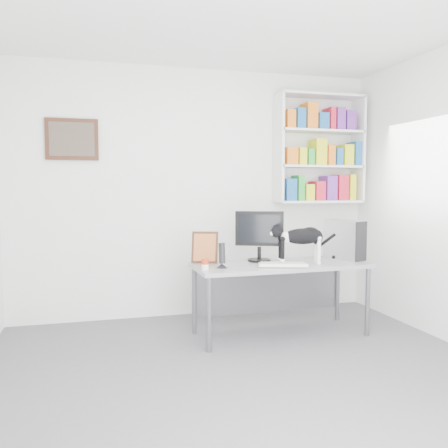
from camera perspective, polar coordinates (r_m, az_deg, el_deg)
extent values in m
cube|color=#57575C|center=(3.60, 3.92, -18.65)|extent=(4.00, 4.00, 0.01)
cube|color=white|center=(5.24, -3.27, 3.74)|extent=(4.00, 0.01, 2.70)
cube|color=silver|center=(5.58, 11.41, 8.84)|extent=(1.03, 0.28, 1.24)
cube|color=#452316|center=(5.12, -17.82, 9.68)|extent=(0.52, 0.04, 0.42)
cube|color=gray|center=(4.63, 6.78, -8.96)|extent=(1.67, 0.69, 0.69)
cube|color=black|center=(4.64, 4.28, -1.43)|extent=(0.52, 0.39, 0.50)
cube|color=silver|center=(4.39, 7.10, -4.87)|extent=(0.47, 0.29, 0.03)
cube|color=#B6B6BB|center=(4.91, 14.31, -1.85)|extent=(0.31, 0.43, 0.40)
cylinder|color=black|center=(4.26, -0.25, -3.74)|extent=(0.11, 0.11, 0.24)
cube|color=#452316|center=(4.55, -2.33, -2.75)|extent=(0.27, 0.19, 0.31)
cylinder|color=#B22E0F|center=(4.19, -2.29, -4.88)|extent=(0.07, 0.07, 0.09)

